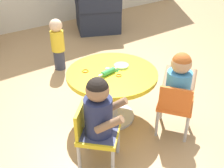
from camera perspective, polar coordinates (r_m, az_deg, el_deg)
The scene contains 13 objects.
ground_plane at distance 2.76m, azimuth 0.00°, elevation -6.86°, with size 10.00×10.00×0.00m, color tan.
craft_table at distance 2.54m, azimuth 0.00°, elevation -0.07°, with size 0.83×0.83×0.51m.
child_chair_left at distance 2.12m, azimuth -3.70°, elevation -10.11°, with size 0.42×0.42×0.54m.
seated_child_left at distance 1.97m, azimuth -2.78°, elevation -5.31°, with size 0.43×0.43×0.51m.
child_chair_right at distance 2.46m, azimuth 13.08°, elevation -4.30°, with size 0.42×0.42×0.54m.
seated_child_right at distance 2.37m, azimuth 13.84°, elevation 0.69°, with size 0.44×0.42×0.51m.
armchair_dark at distance 4.86m, azimuth -2.95°, elevation 14.63°, with size 0.93×0.94×0.85m.
toddler_standing at distance 3.54m, azimuth -11.31°, elevation 8.40°, with size 0.17×0.17×0.67m.
rolling_pin at distance 2.42m, azimuth -0.82°, elevation 2.56°, with size 0.23×0.07×0.05m.
craft_scissors at distance 2.51m, azimuth 0.54°, elevation 3.03°, with size 0.12×0.14×0.01m.
playdough_blob_0 at distance 2.56m, azimuth 1.97°, elevation 3.84°, with size 0.14×0.14×0.02m, color #B2E58C.
cookie_cutter_0 at distance 2.49m, azimuth -5.62°, elevation 2.77°, with size 0.06×0.06×0.01m, color orange.
cookie_cutter_1 at distance 2.41m, azimuth 1.41°, elevation 1.86°, with size 0.05×0.05×0.01m, color orange.
Camera 1 is at (-1.27, -1.75, 1.71)m, focal length 43.66 mm.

